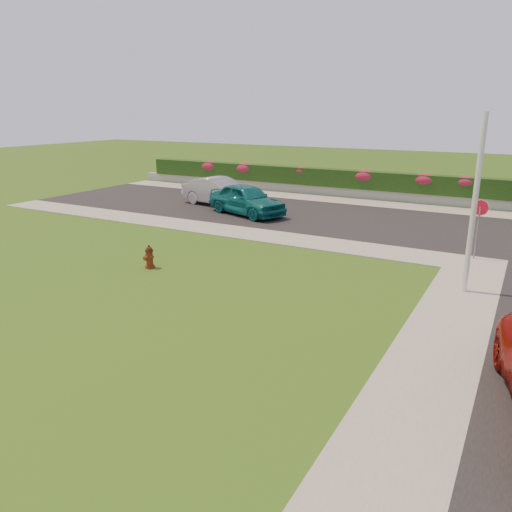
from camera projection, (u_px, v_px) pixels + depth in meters
The scene contains 19 objects.
ground at pixel (162, 314), 13.65m from camera, with size 120.00×120.00×0.00m, color black.
street_far at pixel (253, 209), 27.71m from camera, with size 26.00×8.00×0.04m, color black.
sidewalk_right at pixel (402, 429), 8.71m from camera, with size 2.00×20.00×0.04m, color gray.
sidewalk_far at pixel (184, 225), 23.99m from camera, with size 24.00×2.00×0.04m, color gray.
curb_corner at pixel (476, 264), 17.93m from camera, with size 2.00×2.00×0.04m, color gray.
sidewalk_beyond at pixel (352, 202), 30.04m from camera, with size 34.00×2.00×0.04m, color gray.
retaining_wall at pixel (360, 193), 31.21m from camera, with size 34.00×0.40×0.60m, color gray.
hedge at pixel (361, 180), 31.06m from camera, with size 32.00×0.90×1.10m, color black.
fire_hydrant at pixel (149, 257), 17.48m from camera, with size 0.43×0.41×0.83m.
sedan_teal at pixel (247, 199), 26.06m from camera, with size 1.89×4.69×1.60m, color #0C5A5C.
sedan_silver at pixel (220, 192), 28.54m from camera, with size 1.66×4.77×1.57m, color #999CA1.
utility_pole at pixel (474, 206), 14.51m from camera, with size 0.16×0.16×5.32m, color silver.
stop_sign at pixel (479, 216), 18.09m from camera, with size 0.62×0.06×2.26m.
flower_clump_a at pixel (210, 166), 36.14m from camera, with size 1.50×0.96×0.75m, color #A81C37.
flower_clump_b at pixel (245, 168), 34.77m from camera, with size 1.50×0.96×0.75m, color #A81C37.
flower_clump_c at pixel (301, 171), 32.76m from camera, with size 1.18×0.76×0.59m, color #A81C37.
flower_clump_d at pixel (365, 176), 30.78m from camera, with size 1.49×0.96×0.74m, color #A81C37.
flower_clump_e at pixel (425, 180), 29.11m from camera, with size 1.45×0.93×0.72m, color #A81C37.
flower_clump_f at pixel (466, 182), 28.05m from camera, with size 1.32×0.85×0.66m, color #A81C37.
Camera 1 is at (8.41, -9.79, 5.38)m, focal length 35.00 mm.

